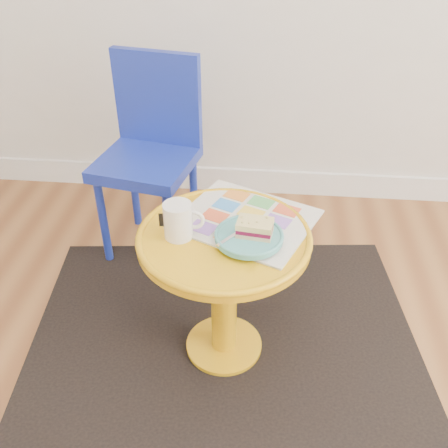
# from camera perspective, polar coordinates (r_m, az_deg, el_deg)

# --- Properties ---
(rug) EXTENTS (1.41, 1.23, 0.01)m
(rug) POSITION_cam_1_polar(r_m,az_deg,el_deg) (1.73, -0.00, -13.82)
(rug) COLOR black
(rug) RESTS_ON ground
(side_table) EXTENTS (0.49, 0.49, 0.47)m
(side_table) POSITION_cam_1_polar(r_m,az_deg,el_deg) (1.49, -0.00, -5.40)
(side_table) COLOR gold
(side_table) RESTS_ON ground
(chair) EXTENTS (0.41, 0.41, 0.78)m
(chair) POSITION_cam_1_polar(r_m,az_deg,el_deg) (1.96, -8.33, 8.97)
(chair) COLOR #192CA4
(chair) RESTS_ON ground
(newspaper) EXTENTS (0.47, 0.44, 0.01)m
(newspaper) POSITION_cam_1_polar(r_m,az_deg,el_deg) (1.47, 2.53, 0.52)
(newspaper) COLOR silver
(newspaper) RESTS_ON side_table
(mug) EXTENTS (0.12, 0.08, 0.11)m
(mug) POSITION_cam_1_polar(r_m,az_deg,el_deg) (1.38, -5.18, 0.50)
(mug) COLOR white
(mug) RESTS_ON side_table
(plate) EXTENTS (0.19, 0.19, 0.02)m
(plate) POSITION_cam_1_polar(r_m,az_deg,el_deg) (1.37, 2.87, -1.49)
(plate) COLOR #4FA6A7
(plate) RESTS_ON newspaper
(cake_slice) EXTENTS (0.10, 0.08, 0.04)m
(cake_slice) POSITION_cam_1_polar(r_m,az_deg,el_deg) (1.36, 3.55, -0.41)
(cake_slice) COLOR #D3BC8C
(cake_slice) RESTS_ON plate
(fork) EXTENTS (0.10, 0.12, 0.00)m
(fork) POSITION_cam_1_polar(r_m,az_deg,el_deg) (1.37, 1.53, -1.05)
(fork) COLOR silver
(fork) RESTS_ON plate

